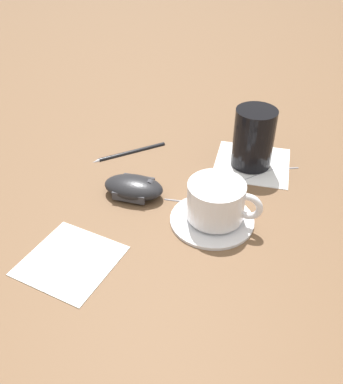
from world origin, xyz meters
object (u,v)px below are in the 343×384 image
object	(u,v)px
drinking_glass	(254,138)
computer_mouse	(134,187)
pen	(130,151)
saucer	(212,219)
coffee_cup	(217,201)

from	to	relation	value
drinking_glass	computer_mouse	bearing A→B (deg)	118.47
drinking_glass	pen	xyz separation A→B (m)	(0.02, 0.22, -0.05)
saucer	coffee_cup	xyz separation A→B (m)	(0.00, -0.01, 0.03)
saucer	computer_mouse	world-z (taller)	computer_mouse
pen	drinking_glass	bearing A→B (deg)	-95.11
saucer	coffee_cup	size ratio (longest dim) A/B	1.15
saucer	drinking_glass	world-z (taller)	drinking_glass
coffee_cup	drinking_glass	world-z (taller)	drinking_glass
drinking_glass	coffee_cup	bearing A→B (deg)	158.92
coffee_cup	pen	xyz separation A→B (m)	(0.18, 0.16, -0.03)
saucer	drinking_glass	bearing A→B (deg)	-22.54
coffee_cup	pen	distance (m)	0.24
saucer	coffee_cup	world-z (taller)	coffee_cup
coffee_cup	pen	bearing A→B (deg)	41.92
coffee_cup	computer_mouse	world-z (taller)	coffee_cup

